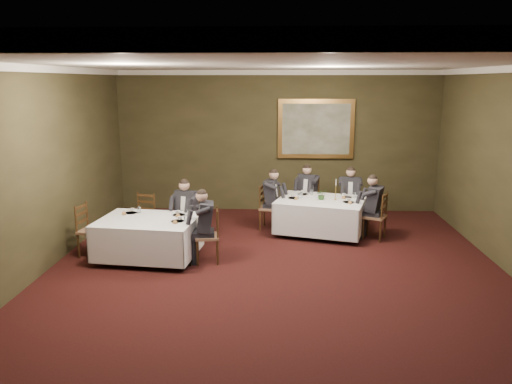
# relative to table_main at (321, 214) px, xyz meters

# --- Properties ---
(ground) EXTENTS (10.00, 10.00, 0.00)m
(ground) POSITION_rel_table_main_xyz_m (-0.95, -2.96, -0.45)
(ground) COLOR black
(ground) RESTS_ON ground
(ceiling) EXTENTS (8.00, 10.00, 0.10)m
(ceiling) POSITION_rel_table_main_xyz_m (-0.95, -2.96, 3.05)
(ceiling) COLOR silver
(ceiling) RESTS_ON back_wall
(back_wall) EXTENTS (8.00, 0.10, 3.50)m
(back_wall) POSITION_rel_table_main_xyz_m (-0.95, 2.04, 1.30)
(back_wall) COLOR #322D19
(back_wall) RESTS_ON ground
(front_wall) EXTENTS (8.00, 0.10, 3.50)m
(front_wall) POSITION_rel_table_main_xyz_m (-0.95, -7.96, 1.30)
(front_wall) COLOR #322D19
(front_wall) RESTS_ON ground
(left_wall) EXTENTS (0.10, 10.00, 3.50)m
(left_wall) POSITION_rel_table_main_xyz_m (-4.95, -2.96, 1.30)
(left_wall) COLOR #322D19
(left_wall) RESTS_ON ground
(crown_molding) EXTENTS (8.00, 10.00, 0.12)m
(crown_molding) POSITION_rel_table_main_xyz_m (-0.95, -2.96, 2.99)
(crown_molding) COLOR white
(crown_molding) RESTS_ON back_wall
(table_main) EXTENTS (2.12, 1.82, 0.67)m
(table_main) POSITION_rel_table_main_xyz_m (0.00, 0.00, 0.00)
(table_main) COLOR black
(table_main) RESTS_ON ground
(table_second) EXTENTS (1.92, 1.54, 0.67)m
(table_second) POSITION_rel_table_main_xyz_m (-3.31, -1.70, -0.00)
(table_second) COLOR black
(table_second) RESTS_ON ground
(chair_main_backleft) EXTENTS (0.58, 0.58, 1.00)m
(chair_main_backleft) POSITION_rel_table_main_xyz_m (-0.21, 1.03, -0.17)
(chair_main_backleft) COLOR brown
(chair_main_backleft) RESTS_ON ground
(diner_main_backleft) EXTENTS (0.58, 0.61, 1.35)m
(diner_main_backleft) POSITION_rel_table_main_xyz_m (-0.22, 1.02, 0.06)
(diner_main_backleft) COLOR black
(diner_main_backleft) RESTS_ON chair_main_backleft
(chair_main_backright) EXTENTS (0.48, 0.46, 1.00)m
(chair_main_backright) POSITION_rel_table_main_xyz_m (0.72, 0.77, -0.17)
(chair_main_backright) COLOR brown
(chair_main_backright) RESTS_ON ground
(diner_main_backright) EXTENTS (0.45, 0.52, 1.35)m
(diner_main_backright) POSITION_rel_table_main_xyz_m (0.72, 0.76, 0.06)
(diner_main_backright) COLOR black
(diner_main_backright) RESTS_ON chair_main_backright
(chair_main_endleft) EXTENTS (0.50, 0.51, 1.00)m
(chair_main_endleft) POSITION_rel_table_main_xyz_m (-1.11, 0.31, -0.17)
(chair_main_endleft) COLOR brown
(chair_main_endleft) RESTS_ON ground
(diner_main_endleft) EXTENTS (0.55, 0.48, 1.35)m
(diner_main_endleft) POSITION_rel_table_main_xyz_m (-1.10, 0.31, 0.06)
(diner_main_endleft) COLOR black
(diner_main_endleft) RESTS_ON chair_main_endleft
(chair_main_endright) EXTENTS (0.57, 0.58, 1.00)m
(chair_main_endright) POSITION_rel_table_main_xyz_m (1.11, -0.31, -0.17)
(chair_main_endright) COLOR brown
(chair_main_endright) RESTS_ON ground
(diner_main_endright) EXTENTS (0.60, 0.56, 1.35)m
(diner_main_endright) POSITION_rel_table_main_xyz_m (1.10, -0.31, 0.06)
(diner_main_endright) COLOR black
(diner_main_endright) RESTS_ON chair_main_endright
(chair_sec_backleft) EXTENTS (0.54, 0.53, 1.00)m
(chair_sec_backleft) POSITION_rel_table_main_xyz_m (-3.69, -0.73, -0.17)
(chair_sec_backleft) COLOR brown
(chair_sec_backleft) RESTS_ON ground
(chair_sec_backright) EXTENTS (0.56, 0.54, 1.00)m
(chair_sec_backright) POSITION_rel_table_main_xyz_m (-2.73, -0.84, -0.17)
(chair_sec_backright) COLOR brown
(chair_sec_backright) RESTS_ON ground
(diner_sec_backright) EXTENTS (0.54, 0.59, 1.35)m
(diner_sec_backright) POSITION_rel_table_main_xyz_m (-2.74, -0.85, 0.06)
(diner_sec_backright) COLOR black
(diner_sec_backright) RESTS_ON chair_sec_backright
(chair_sec_endright) EXTENTS (0.48, 0.50, 1.00)m
(chair_sec_endright) POSITION_rel_table_main_xyz_m (-2.19, -1.81, -0.17)
(chair_sec_endright) COLOR brown
(chair_sec_endright) RESTS_ON ground
(diner_sec_endright) EXTENTS (0.53, 0.46, 1.35)m
(diner_sec_endright) POSITION_rel_table_main_xyz_m (-2.20, -1.82, 0.06)
(diner_sec_endright) COLOR black
(diner_sec_endright) RESTS_ON chair_sec_endright
(chair_sec_endleft) EXTENTS (0.49, 0.51, 1.00)m
(chair_sec_endleft) POSITION_rel_table_main_xyz_m (-4.43, -1.57, -0.17)
(chair_sec_endleft) COLOR brown
(chair_sec_endleft) RESTS_ON ground
(centerpiece) EXTENTS (0.24, 0.21, 0.24)m
(centerpiece) POSITION_rel_table_main_xyz_m (0.01, -0.01, 0.43)
(centerpiece) COLOR #2D5926
(centerpiece) RESTS_ON table_main
(candlestick) EXTENTS (0.07, 0.07, 0.46)m
(candlestick) POSITION_rel_table_main_xyz_m (0.31, -0.02, 0.49)
(candlestick) COLOR gold
(candlestick) RESTS_ON table_main
(place_setting_table_main) EXTENTS (0.33, 0.31, 0.14)m
(place_setting_table_main) POSITION_rel_table_main_xyz_m (-0.31, 0.53, 0.35)
(place_setting_table_main) COLOR white
(place_setting_table_main) RESTS_ON table_main
(place_setting_table_second) EXTENTS (0.33, 0.31, 0.14)m
(place_setting_table_second) POSITION_rel_table_main_xyz_m (-3.69, -1.24, 0.35)
(place_setting_table_second) COLOR white
(place_setting_table_second) RESTS_ON table_second
(painting) EXTENTS (1.88, 0.09, 1.46)m
(painting) POSITION_rel_table_main_xyz_m (0.00, 1.97, 1.63)
(painting) COLOR gold
(painting) RESTS_ON back_wall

